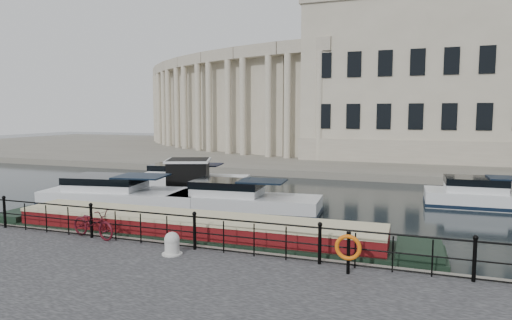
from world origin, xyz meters
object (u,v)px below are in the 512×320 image
at_px(mooring_bollard, 172,244).
at_px(harbour_hut, 189,179).
at_px(bicycle, 93,223).
at_px(life_ring_post, 348,248).
at_px(narrowboat, 192,238).

distance_m(mooring_bollard, harbour_hut, 13.33).
xyz_separation_m(bicycle, life_ring_post, (8.80, -0.57, 0.21)).
height_order(mooring_bollard, narrowboat, mooring_bollard).
bearing_deg(harbour_hut, mooring_bollard, -84.96).
relative_size(life_ring_post, harbour_hut, 0.27).
bearing_deg(life_ring_post, harbour_hut, 133.50).
distance_m(mooring_bollard, life_ring_post, 5.31).
bearing_deg(life_ring_post, mooring_bollard, -178.90).
bearing_deg(life_ring_post, narrowboat, 158.87).
bearing_deg(harbour_hut, life_ring_post, -67.90).
xyz_separation_m(narrowboat, harbour_hut, (-5.33, 9.56, 0.59)).
bearing_deg(mooring_bollard, life_ring_post, 1.10).
distance_m(bicycle, harbour_hut, 11.53).
relative_size(mooring_bollard, life_ring_post, 0.60).
height_order(mooring_bollard, harbour_hut, harbour_hut).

